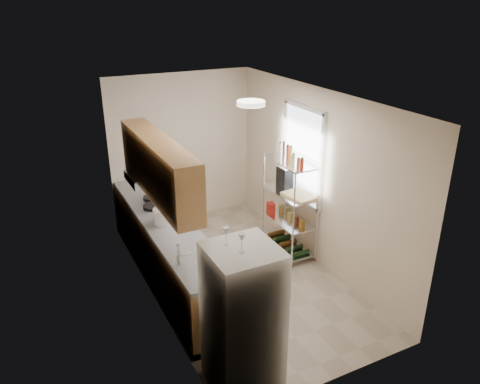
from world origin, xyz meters
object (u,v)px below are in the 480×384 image
Objects in this scene: rice_cooker at (163,216)px; espresso_machine at (285,175)px; cutting_board at (300,196)px; frying_pan_large at (153,206)px; refrigerator at (243,320)px.

rice_cooker is 2.08m from espresso_machine.
espresso_machine is (0.06, 0.53, 0.13)m from cutting_board.
cutting_board is (2.01, -0.28, 0.02)m from rice_cooker.
espresso_machine is (2.04, -0.29, 0.23)m from frying_pan_large.
frying_pan_large is 2.15m from cutting_board.
espresso_machine is (2.06, 0.25, 0.15)m from rice_cooker.
refrigerator is 2.72m from frying_pan_large.
refrigerator is at bearing -71.09° from frying_pan_large.
frying_pan_large is 0.61× the size of cutting_board.
refrigerator is at bearing -130.29° from espresso_machine.
frying_pan_large is (0.02, 0.54, -0.08)m from rice_cooker.
rice_cooker is at bearing -74.84° from frying_pan_large.
refrigerator reaches higher than espresso_machine.
cutting_board is at bearing -7.98° from rice_cooker.
frying_pan_large is at bearing 87.65° from rice_cooker.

